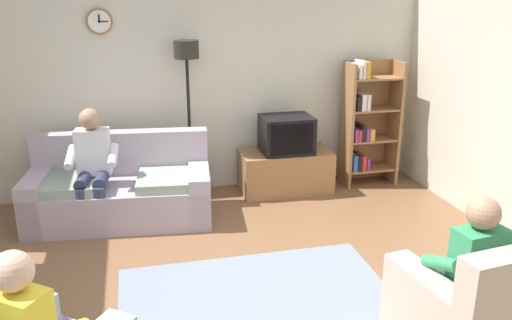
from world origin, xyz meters
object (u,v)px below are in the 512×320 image
object	(u,v)px
tv	(286,134)
tv_stand	(285,171)
couch	(121,191)
person_in_right_armchair	(466,263)
armchair_near_bookshelf	(470,310)
person_on_couch	(92,162)
bookshelf	(366,123)
floor_lamp	(187,76)

from	to	relation	value
tv	tv_stand	bearing A→B (deg)	90.00
couch	tv	size ratio (longest dim) A/B	3.31
couch	person_in_right_armchair	xyz separation A→B (m)	(2.34, -2.68, 0.29)
armchair_near_bookshelf	person_in_right_armchair	distance (m)	0.33
armchair_near_bookshelf	person_in_right_armchair	xyz separation A→B (m)	(-0.01, 0.09, 0.32)
couch	armchair_near_bookshelf	world-z (taller)	same
person_in_right_armchair	tv_stand	bearing A→B (deg)	97.08
person_on_couch	armchair_near_bookshelf	bearing A→B (deg)	-45.62
tv_stand	bookshelf	size ratio (longest dim) A/B	0.70
tv	floor_lamp	bearing A→B (deg)	173.83
person_on_couch	couch	bearing A→B (deg)	23.54
bookshelf	tv_stand	bearing A→B (deg)	-176.18
tv	armchair_near_bookshelf	bearing A→B (deg)	-82.86
bookshelf	floor_lamp	xyz separation A→B (m)	(-2.22, 0.03, 0.66)
couch	person_on_couch	bearing A→B (deg)	-156.46
tv	person_on_couch	distance (m)	2.26
bookshelf	person_in_right_armchair	size ratio (longest dim) A/B	1.41
floor_lamp	tv_stand	bearing A→B (deg)	-4.95
couch	person_in_right_armchair	bearing A→B (deg)	-48.88
tv	floor_lamp	world-z (taller)	floor_lamp
bookshelf	tv	bearing A→B (deg)	-174.88
tv_stand	armchair_near_bookshelf	size ratio (longest dim) A/B	1.13
tv	armchair_near_bookshelf	distance (m)	3.17
tv	floor_lamp	size ratio (longest dim) A/B	0.32
couch	tv_stand	distance (m)	1.99
floor_lamp	armchair_near_bookshelf	world-z (taller)	floor_lamp
couch	person_on_couch	world-z (taller)	person_on_couch
tv_stand	armchair_near_bookshelf	distance (m)	3.17
couch	person_in_right_armchair	distance (m)	3.57
person_in_right_armchair	armchair_near_bookshelf	bearing A→B (deg)	-82.92
person_on_couch	person_in_right_armchair	distance (m)	3.65
tv_stand	person_on_couch	world-z (taller)	person_on_couch
armchair_near_bookshelf	person_on_couch	distance (m)	3.74
floor_lamp	person_in_right_armchair	distance (m)	3.60
tv	person_in_right_armchair	world-z (taller)	person_in_right_armchair
floor_lamp	person_on_couch	xyz separation A→B (m)	(-1.07, -0.58, -0.75)
tv	person_in_right_armchair	size ratio (longest dim) A/B	0.54
bookshelf	armchair_near_bookshelf	distance (m)	3.32
tv	floor_lamp	xyz separation A→B (m)	(-1.14, 0.12, 0.72)
tv_stand	tv	size ratio (longest dim) A/B	1.83
couch	tv_stand	xyz separation A→B (m)	(1.96, 0.38, -0.06)
couch	bookshelf	size ratio (longest dim) A/B	1.26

